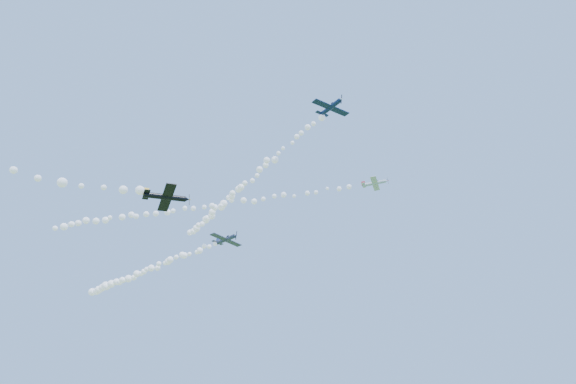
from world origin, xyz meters
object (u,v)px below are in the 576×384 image
Objects in this scene: plane_navy at (331,107)px; plane_black at (167,197)px; plane_white at (375,183)px; plane_grey at (226,239)px.

plane_navy is 31.54m from plane_black.
plane_black is at bearing -123.22° from plane_white.
plane_white is 0.75× the size of plane_grey.
plane_white is 0.90× the size of plane_black.
plane_black is (-18.91, -17.48, -18.21)m from plane_navy.
plane_grey is 42.68m from plane_black.
plane_grey is at bearing 62.10° from plane_black.
plane_black is (21.81, -35.85, -7.78)m from plane_grey.
plane_black is at bearing -49.67° from plane_grey.
plane_navy is 45.88m from plane_grey.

